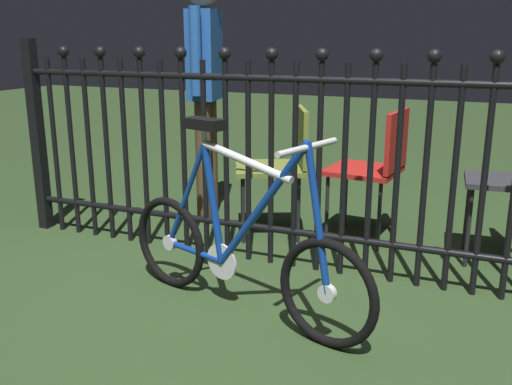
{
  "coord_description": "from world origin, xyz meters",
  "views": [
    {
      "loc": [
        0.99,
        -2.21,
        1.27
      ],
      "look_at": [
        -0.01,
        0.2,
        0.55
      ],
      "focal_mm": 40.13,
      "sensor_mm": 36.0,
      "label": 1
    }
  ],
  "objects": [
    {
      "name": "ground_plane",
      "position": [
        0.0,
        0.0,
        0.0
      ],
      "size": [
        20.0,
        20.0,
        0.0
      ],
      "primitive_type": "plane",
      "color": "#2A3F20"
    },
    {
      "name": "iron_fence",
      "position": [
        -0.07,
        0.67,
        0.64
      ],
      "size": [
        3.61,
        0.07,
        1.25
      ],
      "color": "black",
      "rests_on": "ground"
    },
    {
      "name": "bicycle",
      "position": [
        -0.03,
        0.04,
        0.32
      ],
      "size": [
        1.39,
        0.53,
        0.9
      ],
      "color": "black",
      "rests_on": "ground"
    },
    {
      "name": "chair_red",
      "position": [
        0.35,
        1.27,
        0.51
      ],
      "size": [
        0.47,
        0.46,
        0.84
      ],
      "color": "black",
      "rests_on": "ground"
    },
    {
      "name": "chair_olive",
      "position": [
        -0.23,
        1.17,
        0.51
      ],
      "size": [
        0.57,
        0.57,
        0.83
      ],
      "color": "black",
      "rests_on": "ground"
    },
    {
      "name": "person_visitor",
      "position": [
        -0.87,
        1.34,
        1.01
      ],
      "size": [
        0.23,
        0.47,
        1.68
      ],
      "color": "#4C3823",
      "rests_on": "ground"
    }
  ]
}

